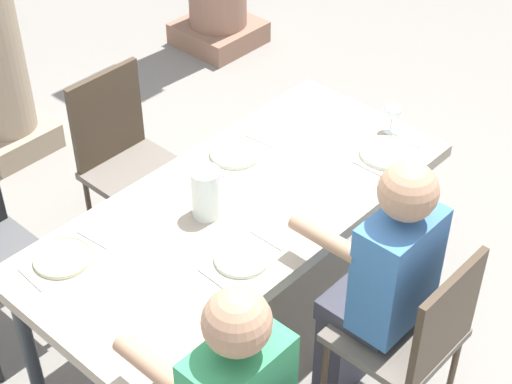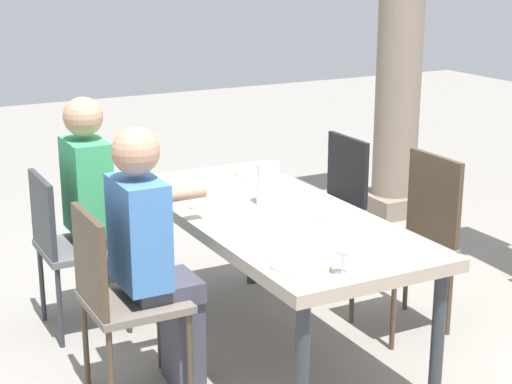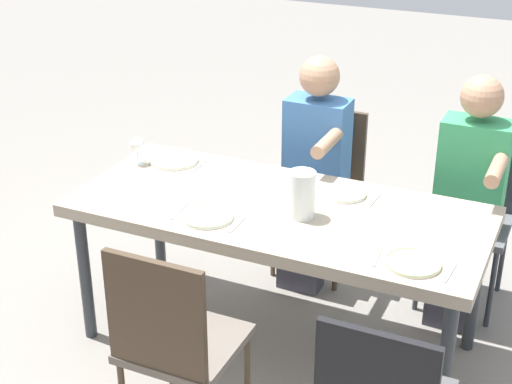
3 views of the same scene
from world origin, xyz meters
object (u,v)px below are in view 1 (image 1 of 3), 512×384
(plate_3, at_px, (388,153))
(diner_woman_green, at_px, (380,283))
(chair_mid_south, at_px, (414,334))
(dining_table, at_px, (239,216))
(chair_mid_north, at_px, (126,155))
(plate_0, at_px, (63,258))
(water_pitcher, at_px, (206,195))
(wine_glass_3, at_px, (392,112))
(plate_1, at_px, (242,258))
(plate_2, at_px, (236,153))

(plate_3, bearing_deg, diner_woman_green, -146.44)
(chair_mid_south, bearing_deg, dining_table, 95.65)
(chair_mid_north, distance_m, plate_3, 1.29)
(plate_0, relative_size, plate_3, 0.89)
(dining_table, xyz_separation_m, water_pitcher, (-0.13, 0.05, 0.16))
(water_pitcher, bearing_deg, dining_table, -21.42)
(chair_mid_south, bearing_deg, water_pitcher, 103.54)
(dining_table, height_order, wine_glass_3, wine_glass_3)
(diner_woman_green, bearing_deg, plate_1, 126.76)
(plate_0, xyz_separation_m, plate_1, (0.46, -0.51, 0.00))
(chair_mid_north, bearing_deg, dining_table, -95.62)
(dining_table, relative_size, water_pitcher, 8.87)
(chair_mid_north, distance_m, water_pitcher, 0.89)
(plate_2, relative_size, water_pitcher, 1.09)
(dining_table, distance_m, plate_1, 0.35)
(chair_mid_south, height_order, plate_3, chair_mid_south)
(plate_2, bearing_deg, wine_glass_3, -32.88)
(plate_2, bearing_deg, plate_1, -134.52)
(plate_2, xyz_separation_m, water_pitcher, (-0.38, -0.20, 0.09))
(dining_table, xyz_separation_m, wine_glass_3, (0.87, -0.15, 0.17))
(diner_woman_green, distance_m, plate_2, 0.94)
(chair_mid_north, height_order, chair_mid_south, chair_mid_north)
(plate_3, bearing_deg, plate_0, 159.72)
(chair_mid_north, height_order, plate_1, chair_mid_north)
(dining_table, distance_m, plate_2, 0.36)
(plate_3, distance_m, water_pitcher, 0.90)
(chair_mid_north, xyz_separation_m, plate_0, (-0.79, -0.59, 0.22))
(diner_woman_green, bearing_deg, chair_mid_north, 89.89)
(plate_1, xyz_separation_m, plate_2, (0.48, 0.49, -0.00))
(plate_3, bearing_deg, chair_mid_south, -136.43)
(chair_mid_south, bearing_deg, chair_mid_north, 90.00)
(chair_mid_south, relative_size, plate_3, 3.59)
(chair_mid_north, bearing_deg, plate_3, -60.52)
(dining_table, height_order, water_pitcher, water_pitcher)
(dining_table, relative_size, chair_mid_north, 2.00)
(wine_glass_3, distance_m, water_pitcher, 1.03)
(plate_2, height_order, plate_3, same)
(dining_table, height_order, plate_2, plate_2)
(diner_woman_green, bearing_deg, chair_mid_south, -89.06)
(chair_mid_north, relative_size, plate_0, 4.23)
(plate_2, bearing_deg, plate_3, -47.25)
(plate_0, bearing_deg, plate_1, -47.79)
(chair_mid_south, height_order, water_pitcher, water_pitcher)
(chair_mid_north, relative_size, plate_2, 4.07)
(plate_0, bearing_deg, chair_mid_south, -54.87)
(water_pitcher, bearing_deg, plate_3, -19.96)
(dining_table, height_order, plate_1, plate_1)
(chair_mid_south, xyz_separation_m, wine_glass_3, (0.79, 0.70, 0.33))
(dining_table, relative_size, plate_0, 8.45)
(chair_mid_south, distance_m, wine_glass_3, 1.10)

